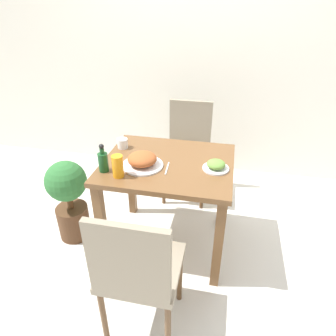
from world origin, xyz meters
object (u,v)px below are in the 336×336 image
chair_near (138,270)px  side_plate (216,166)px  sauce_bottle (103,161)px  drink_cup (123,143)px  juice_glass (118,166)px  potted_plant_left (69,197)px  chair_far (188,145)px  food_plate (142,160)px

chair_near → side_plate: chair_near is taller
sauce_bottle → chair_near: bearing=-55.0°
drink_cup → juice_glass: 0.41m
drink_cup → potted_plant_left: bearing=-151.0°
chair_far → side_plate: 0.89m
side_plate → juice_glass: (-0.60, -0.22, 0.05)m
juice_glass → drink_cup: bearing=105.7°
juice_glass → potted_plant_left: juice_glass is taller
sauce_bottle → food_plate: bearing=26.6°
juice_glass → chair_far: bearing=73.6°
chair_near → sauce_bottle: 0.74m
side_plate → sauce_bottle: bearing=-166.4°
drink_cup → sauce_bottle: sauce_bottle is taller
drink_cup → juice_glass: (0.11, -0.40, 0.04)m
chair_near → side_plate: (0.33, 0.72, 0.25)m
food_plate → side_plate: (0.49, 0.06, -0.02)m
chair_near → drink_cup: (-0.38, 0.90, 0.26)m
chair_near → food_plate: chair_near is taller
chair_near → potted_plant_left: chair_near is taller
side_plate → drink_cup: size_ratio=2.25×
chair_near → side_plate: 0.83m
potted_plant_left → juice_glass: bearing=-19.4°
chair_near → drink_cup: 1.01m
food_plate → sauce_bottle: size_ratio=1.45×
potted_plant_left → chair_near: bearing=-41.5°
chair_far → food_plate: bearing=-102.3°
chair_far → drink_cup: (-0.41, -0.62, 0.26)m
drink_cup → sauce_bottle: bearing=-90.8°
side_plate → drink_cup: 0.73m
chair_far → side_plate: chair_far is taller
food_plate → juice_glass: size_ratio=1.92×
food_plate → potted_plant_left: size_ratio=0.41×
potted_plant_left → drink_cup: bearing=29.0°
chair_far → potted_plant_left: (-0.80, -0.84, -0.13)m
sauce_bottle → potted_plant_left: size_ratio=0.28×
chair_far → potted_plant_left: bearing=-133.7°
chair_far → potted_plant_left: size_ratio=1.33×
chair_near → drink_cup: chair_near is taller
chair_far → sauce_bottle: 1.10m
food_plate → drink_cup: food_plate is taller
chair_near → chair_far: same height
side_plate → potted_plant_left: 1.17m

